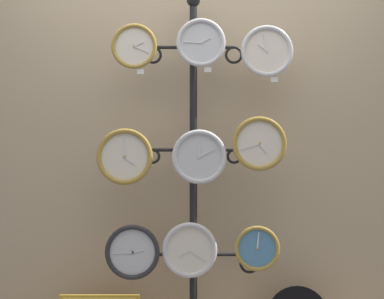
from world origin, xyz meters
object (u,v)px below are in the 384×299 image
(clock_middle_right, at_px, (258,144))
(clock_middle_left, at_px, (123,157))
(clock_top_left, at_px, (133,46))
(clock_middle_center, at_px, (198,157))
(clock_top_center, at_px, (200,43))
(clock_bottom_left, at_px, (131,252))
(clock_bottom_right, at_px, (256,248))
(clock_top_right, at_px, (265,51))
(clock_bottom_center, at_px, (188,250))
(display_stand, at_px, (192,223))

(clock_middle_right, bearing_deg, clock_middle_left, 177.90)
(clock_top_left, height_order, clock_middle_center, clock_top_left)
(clock_top_center, bearing_deg, clock_bottom_left, 179.92)
(clock_bottom_left, xyz_separation_m, clock_bottom_right, (0.70, 0.03, 0.02))
(clock_top_right, bearing_deg, clock_bottom_left, -177.51)
(clock_middle_left, relative_size, clock_bottom_left, 1.05)
(clock_middle_center, relative_size, clock_middle_right, 1.00)
(clock_top_right, bearing_deg, clock_middle_right, -144.88)
(clock_top_left, xyz_separation_m, clock_bottom_center, (0.32, 0.01, -1.15))
(clock_bottom_right, bearing_deg, clock_middle_center, -175.60)
(clock_bottom_center, bearing_deg, clock_middle_left, 177.08)
(clock_middle_right, xyz_separation_m, clock_bottom_left, (-0.72, 0.00, -0.61))
(clock_top_right, bearing_deg, clock_bottom_center, -176.51)
(display_stand, distance_m, clock_top_left, 1.07)
(clock_middle_center, bearing_deg, display_stand, 106.04)
(clock_middle_right, relative_size, clock_bottom_left, 1.01)
(clock_top_center, height_order, clock_bottom_left, clock_top_center)
(clock_bottom_left, relative_size, clock_bottom_right, 1.20)
(display_stand, distance_m, clock_bottom_left, 0.39)
(display_stand, distance_m, clock_top_center, 1.04)
(display_stand, relative_size, clock_top_center, 7.56)
(clock_bottom_right, bearing_deg, clock_bottom_center, -177.01)
(clock_top_right, distance_m, clock_bottom_left, 1.38)
(clock_top_right, distance_m, clock_middle_center, 0.73)
(clock_bottom_center, bearing_deg, clock_top_right, 3.49)
(display_stand, distance_m, clock_bottom_right, 0.40)
(display_stand, relative_size, clock_top_left, 8.11)
(clock_bottom_left, relative_size, clock_bottom_center, 0.99)
(clock_middle_right, bearing_deg, clock_middle_center, 179.35)
(clock_top_right, height_order, clock_middle_center, clock_top_right)
(clock_top_right, xyz_separation_m, clock_bottom_center, (-0.45, -0.03, -1.13))
(clock_top_left, xyz_separation_m, clock_top_center, (0.38, -0.00, 0.02))
(clock_bottom_left, bearing_deg, display_stand, 18.65)
(clock_bottom_right, bearing_deg, clock_bottom_left, -177.88)
(display_stand, bearing_deg, clock_middle_right, -17.62)
(clock_middle_center, xyz_separation_m, clock_bottom_left, (-0.38, -0.00, -0.54))
(clock_middle_left, height_order, clock_middle_right, clock_middle_right)
(clock_top_right, xyz_separation_m, clock_middle_right, (-0.05, -0.04, -0.54))
(clock_middle_center, bearing_deg, clock_top_right, 4.74)
(clock_top_right, bearing_deg, clock_middle_left, -179.42)
(clock_top_center, height_order, clock_bottom_right, clock_top_center)
(clock_middle_center, xyz_separation_m, clock_bottom_right, (0.33, 0.03, -0.52))
(clock_top_center, bearing_deg, clock_bottom_right, 4.79)
(clock_top_center, xyz_separation_m, clock_middle_left, (-0.44, 0.03, -0.65))
(clock_top_right, height_order, clock_bottom_left, clock_top_right)
(clock_bottom_right, bearing_deg, clock_middle_left, -179.92)
(clock_top_right, distance_m, clock_middle_left, 1.02)
(clock_bottom_center, bearing_deg, clock_top_left, -178.90)
(clock_top_left, relative_size, clock_bottom_right, 1.02)
(clock_middle_center, bearing_deg, clock_bottom_center, 174.47)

